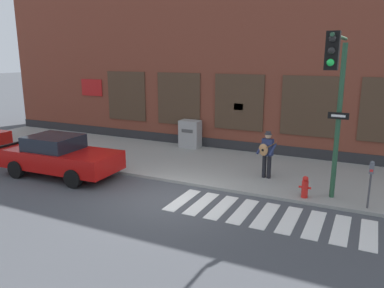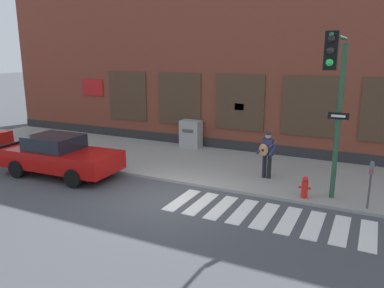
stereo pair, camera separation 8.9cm
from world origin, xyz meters
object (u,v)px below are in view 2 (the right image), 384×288
object	(u,v)px
busker	(267,152)
red_car	(60,156)
traffic_light	(336,92)
utility_box	(191,134)
fire_hydrant	(305,187)
parking_meter	(371,178)

from	to	relation	value
busker	red_car	bearing A→B (deg)	-158.51
traffic_light	utility_box	size ratio (longest dim) A/B	3.72
busker	fire_hydrant	distance (m)	2.20
parking_meter	traffic_light	bearing A→B (deg)	-150.01
red_car	parking_meter	size ratio (longest dim) A/B	3.25
traffic_light	busker	bearing A→B (deg)	138.88
red_car	utility_box	bearing A→B (deg)	65.51
utility_box	fire_hydrant	world-z (taller)	utility_box
busker	utility_box	xyz separation A→B (m)	(-4.53, 2.98, -0.32)
busker	parking_meter	size ratio (longest dim) A/B	1.19
utility_box	traffic_light	bearing A→B (deg)	-36.15
busker	traffic_light	bearing A→B (deg)	-41.12
busker	traffic_light	distance (m)	3.94
busker	utility_box	size ratio (longest dim) A/B	1.30
fire_hydrant	parking_meter	bearing A→B (deg)	-1.71
parking_meter	busker	bearing A→B (deg)	157.39
red_car	fire_hydrant	distance (m)	8.91
red_car	busker	distance (m)	7.72
busker	parking_meter	world-z (taller)	busker
parking_meter	utility_box	world-z (taller)	parking_meter
red_car	traffic_light	size ratio (longest dim) A/B	0.95
traffic_light	fire_hydrant	size ratio (longest dim) A/B	6.99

